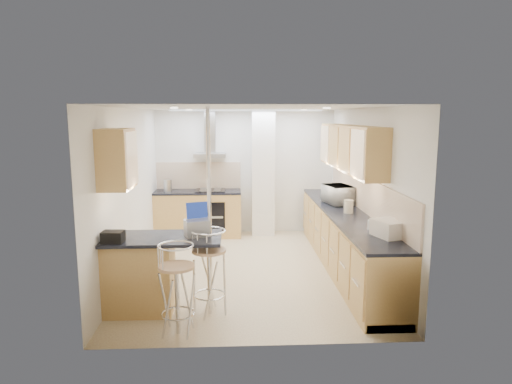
{
  "coord_description": "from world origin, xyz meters",
  "views": [
    {
      "loc": [
        -0.23,
        -6.85,
        2.39
      ],
      "look_at": [
        0.11,
        0.2,
        1.2
      ],
      "focal_mm": 32.0,
      "sensor_mm": 36.0,
      "label": 1
    }
  ],
  "objects_px": {
    "microwave": "(338,195)",
    "laptop": "(197,228)",
    "bar_stool_end": "(209,272)",
    "bar_stool_near": "(177,289)",
    "bread_bin": "(389,228)"
  },
  "relations": [
    {
      "from": "laptop",
      "to": "bar_stool_end",
      "type": "relative_size",
      "value": 0.27
    },
    {
      "from": "microwave",
      "to": "bar_stool_near",
      "type": "relative_size",
      "value": 0.55
    },
    {
      "from": "microwave",
      "to": "laptop",
      "type": "height_order",
      "value": "microwave"
    },
    {
      "from": "microwave",
      "to": "bread_bin",
      "type": "height_order",
      "value": "microwave"
    },
    {
      "from": "bar_stool_near",
      "to": "bar_stool_end",
      "type": "height_order",
      "value": "bar_stool_end"
    },
    {
      "from": "bar_stool_end",
      "to": "bread_bin",
      "type": "bearing_deg",
      "value": -49.47
    },
    {
      "from": "laptop",
      "to": "bread_bin",
      "type": "relative_size",
      "value": 0.74
    },
    {
      "from": "bar_stool_end",
      "to": "bread_bin",
      "type": "xyz_separation_m",
      "value": [
        2.21,
        0.08,
        0.49
      ]
    },
    {
      "from": "microwave",
      "to": "bread_bin",
      "type": "distance_m",
      "value": 2.13
    },
    {
      "from": "laptop",
      "to": "bread_bin",
      "type": "bearing_deg",
      "value": -19.95
    },
    {
      "from": "laptop",
      "to": "bar_stool_end",
      "type": "height_order",
      "value": "laptop"
    },
    {
      "from": "microwave",
      "to": "laptop",
      "type": "distance_m",
      "value": 3.01
    },
    {
      "from": "bar_stool_near",
      "to": "microwave",
      "type": "bearing_deg",
      "value": 33.47
    },
    {
      "from": "microwave",
      "to": "laptop",
      "type": "bearing_deg",
      "value": 119.39
    },
    {
      "from": "bread_bin",
      "to": "bar_stool_end",
      "type": "bearing_deg",
      "value": 163.32
    }
  ]
}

